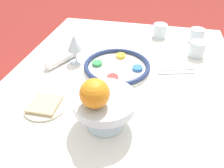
{
  "coord_description": "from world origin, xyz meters",
  "views": [
    {
      "loc": [
        0.78,
        0.12,
        1.25
      ],
      "look_at": [
        0.13,
        -0.02,
        0.75
      ],
      "focal_mm": 35.0,
      "sensor_mm": 36.0,
      "label": 1
    }
  ],
  "objects_px": {
    "fruit_stand": "(105,103)",
    "wine_glass": "(74,44)",
    "napkin_roll": "(61,60)",
    "cup_far": "(197,49)",
    "orange_fruit": "(95,93)",
    "cup_near": "(160,31)",
    "bread_plate": "(45,105)",
    "seder_plate": "(117,66)",
    "cup_mid": "(197,36)"
  },
  "relations": [
    {
      "from": "fruit_stand",
      "to": "wine_glass",
      "type": "bearing_deg",
      "value": -147.02
    },
    {
      "from": "napkin_roll",
      "to": "cup_far",
      "type": "xyz_separation_m",
      "value": [
        -0.21,
        0.62,
        0.02
      ]
    },
    {
      "from": "orange_fruit",
      "to": "cup_near",
      "type": "distance_m",
      "value": 0.79
    },
    {
      "from": "orange_fruit",
      "to": "cup_near",
      "type": "xyz_separation_m",
      "value": [
        -0.76,
        0.16,
        -0.12
      ]
    },
    {
      "from": "orange_fruit",
      "to": "cup_near",
      "type": "bearing_deg",
      "value": 168.06
    },
    {
      "from": "fruit_stand",
      "to": "bread_plate",
      "type": "distance_m",
      "value": 0.25
    },
    {
      "from": "seder_plate",
      "to": "fruit_stand",
      "type": "bearing_deg",
      "value": 4.68
    },
    {
      "from": "bread_plate",
      "to": "cup_near",
      "type": "xyz_separation_m",
      "value": [
        -0.69,
        0.37,
        0.03
      ]
    },
    {
      "from": "cup_mid",
      "to": "fruit_stand",
      "type": "bearing_deg",
      "value": -26.15
    },
    {
      "from": "seder_plate",
      "to": "wine_glass",
      "type": "xyz_separation_m",
      "value": [
        -0.02,
        -0.2,
        0.08
      ]
    },
    {
      "from": "wine_glass",
      "to": "cup_near",
      "type": "bearing_deg",
      "value": 135.11
    },
    {
      "from": "napkin_roll",
      "to": "cup_mid",
      "type": "bearing_deg",
      "value": 120.17
    },
    {
      "from": "fruit_stand",
      "to": "orange_fruit",
      "type": "bearing_deg",
      "value": -23.88
    },
    {
      "from": "bread_plate",
      "to": "cup_far",
      "type": "bearing_deg",
      "value": 131.93
    },
    {
      "from": "wine_glass",
      "to": "napkin_roll",
      "type": "distance_m",
      "value": 0.11
    },
    {
      "from": "seder_plate",
      "to": "napkin_roll",
      "type": "height_order",
      "value": "napkin_roll"
    },
    {
      "from": "wine_glass",
      "to": "bread_plate",
      "type": "relative_size",
      "value": 0.91
    },
    {
      "from": "cup_mid",
      "to": "orange_fruit",
      "type": "bearing_deg",
      "value": -26.03
    },
    {
      "from": "napkin_roll",
      "to": "cup_mid",
      "type": "xyz_separation_m",
      "value": [
        -0.37,
        0.64,
        0.02
      ]
    },
    {
      "from": "seder_plate",
      "to": "bread_plate",
      "type": "relative_size",
      "value": 1.94
    },
    {
      "from": "wine_glass",
      "to": "cup_far",
      "type": "height_order",
      "value": "wine_glass"
    },
    {
      "from": "napkin_roll",
      "to": "fruit_stand",
      "type": "bearing_deg",
      "value": 41.9
    },
    {
      "from": "fruit_stand",
      "to": "bread_plate",
      "type": "bearing_deg",
      "value": -97.76
    },
    {
      "from": "fruit_stand",
      "to": "cup_near",
      "type": "distance_m",
      "value": 0.74
    },
    {
      "from": "fruit_stand",
      "to": "orange_fruit",
      "type": "xyz_separation_m",
      "value": [
        0.04,
        -0.02,
        0.07
      ]
    },
    {
      "from": "fruit_stand",
      "to": "cup_near",
      "type": "bearing_deg",
      "value": 168.76
    },
    {
      "from": "orange_fruit",
      "to": "napkin_roll",
      "type": "xyz_separation_m",
      "value": [
        -0.37,
        -0.28,
        -0.14
      ]
    },
    {
      "from": "seder_plate",
      "to": "fruit_stand",
      "type": "distance_m",
      "value": 0.34
    },
    {
      "from": "wine_glass",
      "to": "cup_far",
      "type": "xyz_separation_m",
      "value": [
        -0.19,
        0.56,
        -0.06
      ]
    },
    {
      "from": "napkin_roll",
      "to": "cup_near",
      "type": "xyz_separation_m",
      "value": [
        -0.39,
        0.44,
        0.02
      ]
    },
    {
      "from": "bread_plate",
      "to": "cup_near",
      "type": "height_order",
      "value": "cup_near"
    },
    {
      "from": "orange_fruit",
      "to": "cup_far",
      "type": "height_order",
      "value": "orange_fruit"
    },
    {
      "from": "orange_fruit",
      "to": "napkin_roll",
      "type": "height_order",
      "value": "orange_fruit"
    },
    {
      "from": "bread_plate",
      "to": "napkin_roll",
      "type": "relative_size",
      "value": 0.91
    },
    {
      "from": "fruit_stand",
      "to": "orange_fruit",
      "type": "distance_m",
      "value": 0.08
    },
    {
      "from": "wine_glass",
      "to": "napkin_roll",
      "type": "height_order",
      "value": "wine_glass"
    },
    {
      "from": "seder_plate",
      "to": "wine_glass",
      "type": "bearing_deg",
      "value": -94.5
    },
    {
      "from": "seder_plate",
      "to": "orange_fruit",
      "type": "distance_m",
      "value": 0.4
    },
    {
      "from": "wine_glass",
      "to": "cup_far",
      "type": "relative_size",
      "value": 1.83
    },
    {
      "from": "cup_mid",
      "to": "cup_far",
      "type": "height_order",
      "value": "same"
    },
    {
      "from": "cup_far",
      "to": "orange_fruit",
      "type": "bearing_deg",
      "value": -31.13
    },
    {
      "from": "cup_far",
      "to": "cup_mid",
      "type": "bearing_deg",
      "value": 175.53
    },
    {
      "from": "fruit_stand",
      "to": "seder_plate",
      "type": "bearing_deg",
      "value": -175.32
    },
    {
      "from": "wine_glass",
      "to": "orange_fruit",
      "type": "distance_m",
      "value": 0.45
    },
    {
      "from": "wine_glass",
      "to": "fruit_stand",
      "type": "height_order",
      "value": "wine_glass"
    },
    {
      "from": "fruit_stand",
      "to": "cup_far",
      "type": "relative_size",
      "value": 2.64
    },
    {
      "from": "napkin_roll",
      "to": "bread_plate",
      "type": "bearing_deg",
      "value": 11.93
    },
    {
      "from": "fruit_stand",
      "to": "cup_mid",
      "type": "relative_size",
      "value": 2.64
    },
    {
      "from": "seder_plate",
      "to": "fruit_stand",
      "type": "height_order",
      "value": "fruit_stand"
    },
    {
      "from": "cup_near",
      "to": "cup_far",
      "type": "height_order",
      "value": "same"
    }
  ]
}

